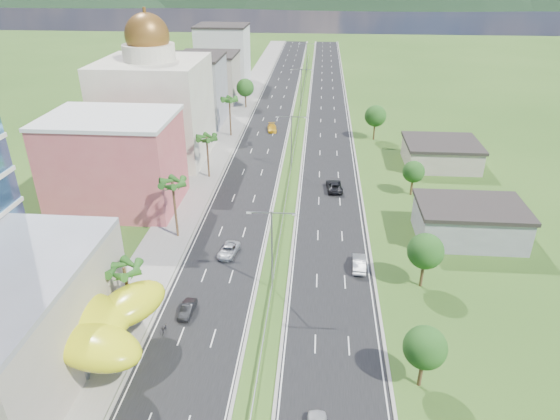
# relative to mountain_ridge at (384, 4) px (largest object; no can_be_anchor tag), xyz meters

# --- Properties ---
(ground) EXTENTS (500.00, 500.00, 0.00)m
(ground) POSITION_rel_mountain_ridge_xyz_m (-60.00, -450.00, 0.00)
(ground) COLOR #2D5119
(ground) RESTS_ON ground
(road_left) EXTENTS (11.00, 260.00, 0.04)m
(road_left) POSITION_rel_mountain_ridge_xyz_m (-67.50, -360.00, 0.02)
(road_left) COLOR black
(road_left) RESTS_ON ground
(road_right) EXTENTS (11.00, 260.00, 0.04)m
(road_right) POSITION_rel_mountain_ridge_xyz_m (-52.50, -360.00, 0.02)
(road_right) COLOR black
(road_right) RESTS_ON ground
(sidewalk_left) EXTENTS (7.00, 260.00, 0.12)m
(sidewalk_left) POSITION_rel_mountain_ridge_xyz_m (-77.00, -360.00, 0.06)
(sidewalk_left) COLOR gray
(sidewalk_left) RESTS_ON ground
(median_guardrail) EXTENTS (0.10, 216.06, 0.76)m
(median_guardrail) POSITION_rel_mountain_ridge_xyz_m (-60.00, -378.01, 0.62)
(median_guardrail) COLOR gray
(median_guardrail) RESTS_ON ground
(streetlight_median_b) EXTENTS (6.04, 0.25, 11.00)m
(streetlight_median_b) POSITION_rel_mountain_ridge_xyz_m (-60.00, -440.00, 6.75)
(streetlight_median_b) COLOR gray
(streetlight_median_b) RESTS_ON ground
(streetlight_median_c) EXTENTS (6.04, 0.25, 11.00)m
(streetlight_median_c) POSITION_rel_mountain_ridge_xyz_m (-60.00, -400.00, 6.75)
(streetlight_median_c) COLOR gray
(streetlight_median_c) RESTS_ON ground
(streetlight_median_d) EXTENTS (6.04, 0.25, 11.00)m
(streetlight_median_d) POSITION_rel_mountain_ridge_xyz_m (-60.00, -355.00, 6.75)
(streetlight_median_d) COLOR gray
(streetlight_median_d) RESTS_ON ground
(streetlight_median_e) EXTENTS (6.04, 0.25, 11.00)m
(streetlight_median_e) POSITION_rel_mountain_ridge_xyz_m (-60.00, -310.00, 6.75)
(streetlight_median_e) COLOR gray
(streetlight_median_e) RESTS_ON ground
(lime_canopy) EXTENTS (18.00, 15.00, 7.40)m
(lime_canopy) POSITION_rel_mountain_ridge_xyz_m (-80.00, -454.00, 4.99)
(lime_canopy) COLOR yellow
(lime_canopy) RESTS_ON ground
(pink_shophouse) EXTENTS (20.00, 15.00, 15.00)m
(pink_shophouse) POSITION_rel_mountain_ridge_xyz_m (-88.00, -418.00, 7.50)
(pink_shophouse) COLOR #C24F55
(pink_shophouse) RESTS_ON ground
(domed_building) EXTENTS (20.00, 20.00, 28.70)m
(domed_building) POSITION_rel_mountain_ridge_xyz_m (-88.00, -395.00, 11.35)
(domed_building) COLOR beige
(domed_building) RESTS_ON ground
(midrise_grey) EXTENTS (16.00, 15.00, 16.00)m
(midrise_grey) POSITION_rel_mountain_ridge_xyz_m (-87.00, -370.00, 8.00)
(midrise_grey) COLOR gray
(midrise_grey) RESTS_ON ground
(midrise_beige) EXTENTS (16.00, 15.00, 13.00)m
(midrise_beige) POSITION_rel_mountain_ridge_xyz_m (-87.00, -348.00, 6.50)
(midrise_beige) COLOR #A39886
(midrise_beige) RESTS_ON ground
(midrise_white) EXTENTS (16.00, 15.00, 18.00)m
(midrise_white) POSITION_rel_mountain_ridge_xyz_m (-87.00, -325.00, 9.00)
(midrise_white) COLOR silver
(midrise_white) RESTS_ON ground
(shed_near) EXTENTS (15.00, 10.00, 5.00)m
(shed_near) POSITION_rel_mountain_ridge_xyz_m (-32.00, -425.00, 2.50)
(shed_near) COLOR gray
(shed_near) RESTS_ON ground
(shed_far) EXTENTS (14.00, 12.00, 4.40)m
(shed_far) POSITION_rel_mountain_ridge_xyz_m (-30.00, -395.00, 2.20)
(shed_far) COLOR #A39886
(shed_far) RESTS_ON ground
(palm_tree_b) EXTENTS (3.60, 3.60, 8.10)m
(palm_tree_b) POSITION_rel_mountain_ridge_xyz_m (-75.50, -448.00, 7.06)
(palm_tree_b) COLOR #47301C
(palm_tree_b) RESTS_ON ground
(palm_tree_c) EXTENTS (3.60, 3.60, 9.60)m
(palm_tree_c) POSITION_rel_mountain_ridge_xyz_m (-75.50, -428.00, 8.50)
(palm_tree_c) COLOR #47301C
(palm_tree_c) RESTS_ON ground
(palm_tree_d) EXTENTS (3.60, 3.60, 8.60)m
(palm_tree_d) POSITION_rel_mountain_ridge_xyz_m (-75.50, -405.00, 7.54)
(palm_tree_d) COLOR #47301C
(palm_tree_d) RESTS_ON ground
(palm_tree_e) EXTENTS (3.60, 3.60, 9.40)m
(palm_tree_e) POSITION_rel_mountain_ridge_xyz_m (-75.50, -380.00, 8.31)
(palm_tree_e) COLOR #47301C
(palm_tree_e) RESTS_ON ground
(leafy_tree_lfar) EXTENTS (4.90, 4.90, 8.05)m
(leafy_tree_lfar) POSITION_rel_mountain_ridge_xyz_m (-75.50, -355.00, 5.58)
(leafy_tree_lfar) COLOR #47301C
(leafy_tree_lfar) RESTS_ON ground
(leafy_tree_ra) EXTENTS (4.20, 4.20, 6.90)m
(leafy_tree_ra) POSITION_rel_mountain_ridge_xyz_m (-44.00, -455.00, 4.78)
(leafy_tree_ra) COLOR #47301C
(leafy_tree_ra) RESTS_ON ground
(leafy_tree_rb) EXTENTS (4.55, 4.55, 7.47)m
(leafy_tree_rb) POSITION_rel_mountain_ridge_xyz_m (-41.00, -438.00, 5.18)
(leafy_tree_rb) COLOR #47301C
(leafy_tree_rb) RESTS_ON ground
(leafy_tree_rc) EXTENTS (3.85, 3.85, 6.33)m
(leafy_tree_rc) POSITION_rel_mountain_ridge_xyz_m (-38.00, -410.00, 4.37)
(leafy_tree_rc) COLOR #47301C
(leafy_tree_rc) RESTS_ON ground
(leafy_tree_rd) EXTENTS (4.90, 4.90, 8.05)m
(leafy_tree_rd) POSITION_rel_mountain_ridge_xyz_m (-42.00, -380.00, 5.58)
(leafy_tree_rd) COLOR #47301C
(leafy_tree_rd) RESTS_ON ground
(mountain_ridge) EXTENTS (860.00, 140.00, 90.00)m
(mountain_ridge) POSITION_rel_mountain_ridge_xyz_m (0.00, 0.00, 0.00)
(mountain_ridge) COLOR black
(mountain_ridge) RESTS_ON ground
(car_dark_left) EXTENTS (1.58, 3.94, 1.27)m
(car_dark_left) POSITION_rel_mountain_ridge_xyz_m (-69.51, -445.97, 0.68)
(car_dark_left) COLOR black
(car_dark_left) RESTS_ON road_left
(car_silver_mid_left) EXTENTS (3.00, 5.11, 1.33)m
(car_silver_mid_left) POSITION_rel_mountain_ridge_xyz_m (-66.94, -432.51, 0.71)
(car_silver_mid_left) COLOR #ADB0B5
(car_silver_mid_left) RESTS_ON road_left
(car_yellow_far_left) EXTENTS (2.71, 5.29, 1.47)m
(car_yellow_far_left) POSITION_rel_mountain_ridge_xyz_m (-66.12, -375.57, 0.78)
(car_yellow_far_left) COLOR gold
(car_yellow_far_left) RESTS_ON road_left
(car_silver_right) EXTENTS (1.90, 4.97, 1.62)m
(car_silver_right) POSITION_rel_mountain_ridge_xyz_m (-48.68, -434.60, 0.85)
(car_silver_right) COLOR #A5A7AD
(car_silver_right) RESTS_ON road_right
(car_dark_far_right) EXTENTS (3.16, 5.99, 1.61)m
(car_dark_far_right) POSITION_rel_mountain_ridge_xyz_m (-51.60, -409.16, 0.84)
(car_dark_far_right) COLOR black
(car_dark_far_right) RESTS_ON road_right
(motorcycle) EXTENTS (0.67, 1.84, 1.15)m
(motorcycle) POSITION_rel_mountain_ridge_xyz_m (-71.34, -449.45, 0.62)
(motorcycle) COLOR black
(motorcycle) RESTS_ON road_left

